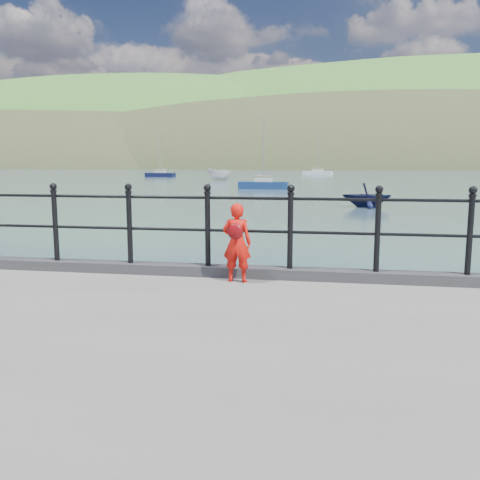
% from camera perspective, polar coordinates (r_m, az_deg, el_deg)
% --- Properties ---
extents(ground, '(600.00, 600.00, 0.00)m').
position_cam_1_polar(ground, '(7.84, 1.09, -11.06)').
color(ground, '#2D4251').
rests_on(ground, ground).
extents(kerb, '(60.00, 0.30, 0.15)m').
position_cam_1_polar(kerb, '(7.40, 0.94, -3.60)').
color(kerb, '#28282B').
rests_on(kerb, quay).
extents(railing, '(18.11, 0.11, 1.20)m').
position_cam_1_polar(railing, '(7.27, 0.95, 2.17)').
color(railing, black).
rests_on(railing, kerb).
extents(far_shore, '(830.00, 200.00, 156.00)m').
position_cam_1_polar(far_shore, '(250.77, 18.19, 2.64)').
color(far_shore, '#333A21').
rests_on(far_shore, ground).
extents(child, '(0.42, 0.33, 1.10)m').
position_cam_1_polar(child, '(7.02, -0.36, -0.25)').
color(child, red).
rests_on(child, quay).
extents(launch_white, '(3.57, 4.68, 1.71)m').
position_cam_1_polar(launch_white, '(69.61, -2.36, 7.36)').
color(launch_white, beige).
rests_on(launch_white, ground).
extents(launch_navy, '(2.77, 2.40, 1.44)m').
position_cam_1_polar(launch_navy, '(30.47, 14.04, 4.92)').
color(launch_navy, black).
rests_on(launch_navy, ground).
extents(sailboat_deep, '(5.99, 2.84, 8.58)m').
position_cam_1_polar(sailboat_deep, '(101.19, 8.69, 7.44)').
color(sailboat_deep, silver).
rests_on(sailboat_deep, ground).
extents(sailboat_port, '(4.79, 1.76, 7.03)m').
position_cam_1_polar(sailboat_port, '(49.22, 2.66, 6.14)').
color(sailboat_port, navy).
rests_on(sailboat_port, ground).
extents(sailboat_left, '(5.21, 2.27, 7.32)m').
position_cam_1_polar(sailboat_left, '(87.15, -8.95, 7.22)').
color(sailboat_left, black).
rests_on(sailboat_left, ground).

